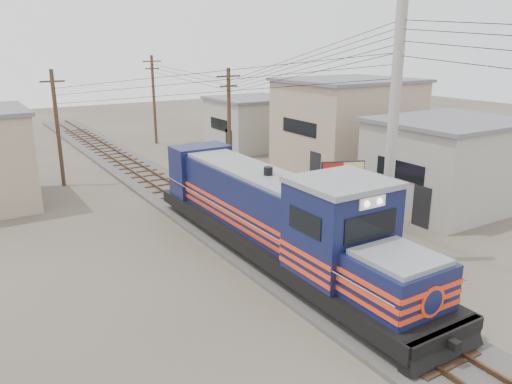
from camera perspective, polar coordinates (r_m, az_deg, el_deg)
ground at (r=19.00m, az=5.60°, el=-9.73°), size 120.00×120.00×0.00m
ballast at (r=27.00m, az=-7.28°, el=-1.50°), size 3.60×70.00×0.16m
track at (r=26.94m, az=-7.29°, el=-1.14°), size 1.15×70.00×0.12m
locomotive at (r=19.76m, az=2.33°, el=-3.00°), size 3.04×16.53×4.10m
utility_pole_main at (r=19.34m, az=15.27°, el=5.89°), size 0.40×0.40×10.00m
wooden_pole_mid at (r=31.63m, az=-3.09°, el=7.97°), size 1.60×0.24×7.00m
wooden_pole_far at (r=44.41m, az=-11.59°, el=10.47°), size 1.60×0.24×7.50m
wooden_pole_left at (r=32.28m, az=-21.75°, el=7.00°), size 1.60×0.24×7.00m
power_lines at (r=24.27m, az=-6.72°, el=14.50°), size 9.65×19.00×3.30m
shophouse_front at (r=28.09m, az=20.97°, el=3.06°), size 7.35×6.30×4.70m
shophouse_mid at (r=34.68m, az=10.34°, el=7.54°), size 8.40×7.35×6.20m
shophouse_back at (r=41.92m, az=-0.49°, el=7.94°), size 6.30×6.30×4.20m
billboard at (r=23.53m, az=9.85°, el=1.47°), size 1.97×0.89×3.21m
market_umbrella at (r=24.46m, az=11.02°, el=1.64°), size 3.02×3.02×2.52m
vendor at (r=27.14m, az=9.96°, el=0.10°), size 0.71×0.62×1.63m
plant_nursery at (r=24.26m, az=9.27°, el=-2.83°), size 3.57×3.02×1.05m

